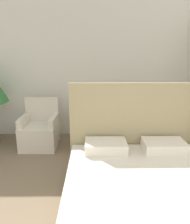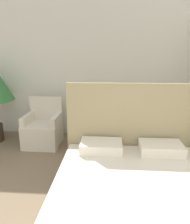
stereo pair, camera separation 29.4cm
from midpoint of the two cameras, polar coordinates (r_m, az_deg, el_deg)
name	(u,v)px [view 2 (the right image)]	position (r m, az deg, el deg)	size (l,w,h in m)	color
wall_back	(82,70)	(4.83, -1.69, 10.87)	(10.00, 0.06, 2.90)	silver
bed	(135,196)	(2.65, 13.86, -20.59)	(1.86, 2.15, 1.41)	#8C7A5B
armchair_near_window_left	(43,131)	(4.50, -11.62, -4.89)	(0.69, 0.69, 0.94)	beige
armchair_near_window_right	(96,132)	(4.34, 2.22, -5.33)	(0.74, 0.74, 0.94)	beige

